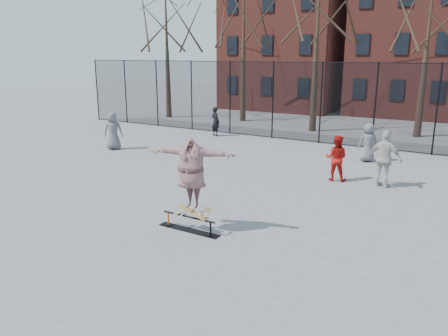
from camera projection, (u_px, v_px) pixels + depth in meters
The scene contains 11 objects.
ground at pixel (191, 239), 10.52m from camera, with size 100.00×100.00×0.00m, color slate.
skate_rail at pixel (189, 225), 11.00m from camera, with size 1.76×0.27×0.39m.
skateboard at pixel (193, 215), 10.87m from camera, with size 0.92×0.22×0.11m, color olive, non-canonical shape.
skater at pixel (192, 179), 10.64m from camera, with size 2.15×0.58×1.75m, color #69378B.
bystander_grey at pixel (113, 131), 20.31m from camera, with size 0.86×0.56×1.75m, color #5A5B5E.
bystander_black at pixel (216, 122), 23.72m from camera, with size 0.57×0.38×1.57m, color black.
bystander_red at pixel (336, 158), 15.26m from camera, with size 0.78×0.61×1.61m, color #AA130F.
bystander_white at pixel (385, 159), 14.45m from camera, with size 1.13×0.47×1.93m, color beige.
bystander_extra at pixel (368, 143), 17.98m from camera, with size 0.78×0.51×1.60m, color #5E5E63.
fence at pixel (349, 104), 20.75m from camera, with size 34.03×0.07×4.00m.
rowhouses at pixel (417, 28), 30.11m from camera, with size 29.00×7.00×13.00m.
Camera 1 is at (5.76, -7.90, 4.31)m, focal length 35.00 mm.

